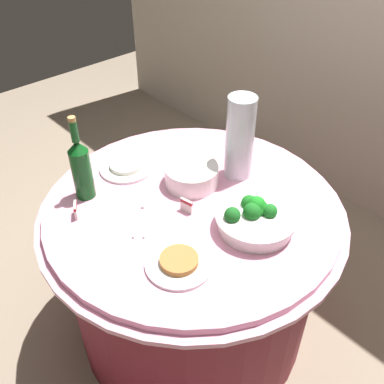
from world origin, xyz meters
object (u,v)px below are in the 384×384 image
plate_stack (191,175)px  food_plate_peanuts (179,262)px  decorative_fruit_vase (240,140)px  serving_tongs (141,220)px  broccoli_bowl (255,218)px  food_plate_rice (126,167)px  label_placard_front (186,205)px  label_placard_mid (76,209)px  wine_bottle (81,168)px

plate_stack → food_plate_peanuts: plate_stack is taller
plate_stack → decorative_fruit_vase: size_ratio=0.62×
decorative_fruit_vase → serving_tongs: size_ratio=2.31×
broccoli_bowl → decorative_fruit_vase: (-0.26, 0.19, 0.12)m
broccoli_bowl → food_plate_rice: size_ratio=1.27×
serving_tongs → broccoli_bowl: bearing=42.8°
food_plate_peanuts → label_placard_front: bearing=132.7°
broccoli_bowl → label_placard_mid: bearing=-138.2°
serving_tongs → food_plate_rice: food_plate_rice is taller
plate_stack → label_placard_front: 0.17m
serving_tongs → label_placard_front: bearing=65.0°
plate_stack → decorative_fruit_vase: decorative_fruit_vase is taller
wine_bottle → food_plate_peanuts: size_ratio=1.53×
plate_stack → broccoli_bowl: bearing=-2.0°
decorative_fruit_vase → serving_tongs: bearing=-94.5°
decorative_fruit_vase → wine_bottle: bearing=-119.4°
decorative_fruit_vase → food_plate_peanuts: 0.56m
wine_bottle → food_plate_rice: (-0.04, 0.22, -0.12)m
broccoli_bowl → food_plate_peanuts: 0.31m
serving_tongs → food_plate_peanuts: (0.25, -0.04, 0.01)m
plate_stack → label_placard_mid: size_ratio=3.82×
broccoli_bowl → serving_tongs: bearing=-137.2°
food_plate_peanuts → label_placard_front: label_placard_front is taller
decorative_fruit_vase → food_plate_peanuts: bearing=-67.2°
food_plate_peanuts → label_placard_front: size_ratio=4.00×
decorative_fruit_vase → food_plate_rice: 0.48m
serving_tongs → label_placard_front: (0.07, 0.15, 0.03)m
decorative_fruit_vase → plate_stack: bearing=-113.4°
broccoli_bowl → serving_tongs: (-0.29, -0.27, -0.04)m
label_placard_front → label_placard_mid: 0.40m
wine_bottle → decorative_fruit_vase: decorative_fruit_vase is taller
decorative_fruit_vase → label_placard_front: 0.34m
label_placard_front → serving_tongs: bearing=-115.0°
broccoli_bowl → label_placard_front: 0.25m
plate_stack → label_placard_front: (0.11, -0.13, -0.01)m
plate_stack → food_plate_peanuts: bearing=-47.9°
wine_bottle → label_placard_mid: (0.08, -0.09, -0.10)m
decorative_fruit_vase → food_plate_peanuts: decorative_fruit_vase is taller
broccoli_bowl → food_plate_peanuts: (-0.05, -0.31, -0.03)m
food_plate_peanuts → wine_bottle: bearing=-177.0°
serving_tongs → wine_bottle: bearing=-166.5°
label_placard_front → label_placard_mid: bearing=-129.4°
decorative_fruit_vase → label_placard_mid: decorative_fruit_vase is taller
label_placard_front → label_placard_mid: size_ratio=1.00×
decorative_fruit_vase → food_plate_rice: bearing=-136.9°
plate_stack → decorative_fruit_vase: (0.08, 0.18, 0.12)m
food_plate_peanuts → label_placard_mid: (-0.43, -0.12, 0.02)m
food_plate_rice → label_placard_front: size_ratio=4.00×
label_placard_mid → wine_bottle: bearing=132.1°
food_plate_peanuts → serving_tongs: bearing=171.7°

